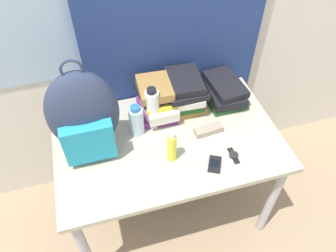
{
  "coord_description": "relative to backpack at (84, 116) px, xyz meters",
  "views": [
    {
      "loc": [
        -0.3,
        -0.7,
        2.02
      ],
      "look_at": [
        0.0,
        0.36,
        0.82
      ],
      "focal_mm": 35.0,
      "sensor_mm": 36.0,
      "label": 1
    }
  ],
  "objects": [
    {
      "name": "cell_phone",
      "position": [
        0.56,
        -0.28,
        -0.22
      ],
      "size": [
        0.1,
        0.11,
        0.02
      ],
      "color": "black",
      "rests_on": "desk"
    },
    {
      "name": "curtain_blue",
      "position": [
        0.53,
        0.34,
        0.31
      ],
      "size": [
        0.99,
        0.04,
        2.5
      ],
      "color": "navy",
      "rests_on": "ground_plane"
    },
    {
      "name": "sunglasses_case",
      "position": [
        0.61,
        -0.07,
        -0.21
      ],
      "size": [
        0.15,
        0.07,
        0.04
      ],
      "color": "gray",
      "rests_on": "desk"
    },
    {
      "name": "water_bottle",
      "position": [
        0.25,
        0.04,
        -0.14
      ],
      "size": [
        0.07,
        0.07,
        0.18
      ],
      "color": "silver",
      "rests_on": "desk"
    },
    {
      "name": "book_stack_left",
      "position": [
        0.38,
        0.15,
        -0.13
      ],
      "size": [
        0.21,
        0.28,
        0.21
      ],
      "color": "#6B2370",
      "rests_on": "desk"
    },
    {
      "name": "wristwatch",
      "position": [
        0.67,
        -0.25,
        -0.22
      ],
      "size": [
        0.05,
        0.1,
        0.01
      ],
      "color": "black",
      "rests_on": "desk"
    },
    {
      "name": "book_stack_center",
      "position": [
        0.55,
        0.16,
        -0.12
      ],
      "size": [
        0.21,
        0.26,
        0.2
      ],
      "color": "olive",
      "rests_on": "desk"
    },
    {
      "name": "sports_bottle",
      "position": [
        0.34,
        0.07,
        -0.11
      ],
      "size": [
        0.07,
        0.07,
        0.25
      ],
      "color": "white",
      "rests_on": "desk"
    },
    {
      "name": "sunscreen_bottle",
      "position": [
        0.37,
        -0.18,
        -0.14
      ],
      "size": [
        0.05,
        0.05,
        0.18
      ],
      "color": "yellow",
      "rests_on": "desk"
    },
    {
      "name": "desk",
      "position": [
        0.39,
        -0.05,
        -0.32
      ],
      "size": [
        1.17,
        0.72,
        0.72
      ],
      "color": "#B7B299",
      "rests_on": "ground_plane"
    },
    {
      "name": "wall_back",
      "position": [
        0.38,
        0.39,
        0.31
      ],
      "size": [
        6.0,
        0.06,
        2.5
      ],
      "color": "silver",
      "rests_on": "ground_plane"
    },
    {
      "name": "book_stack_right",
      "position": [
        0.78,
        0.16,
        -0.17
      ],
      "size": [
        0.22,
        0.29,
        0.12
      ],
      "color": "#1E5623",
      "rests_on": "desk"
    },
    {
      "name": "backpack",
      "position": [
        0.0,
        0.0,
        0.0
      ],
      "size": [
        0.33,
        0.22,
        0.54
      ],
      "color": "#2D3851",
      "rests_on": "desk"
    }
  ]
}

